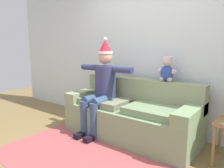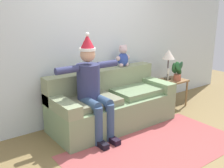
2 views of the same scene
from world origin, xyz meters
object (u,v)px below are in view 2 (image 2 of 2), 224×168
object	(u,v)px
teddy_bear	(123,57)
potted_plant	(177,71)
side_table	(172,84)
candle_short	(176,71)
couch	(111,104)
person_seated	(92,85)
candle_tall	(168,73)
table_lamp	(169,56)

from	to	relation	value
teddy_bear	potted_plant	xyz separation A→B (m)	(1.05, -0.34, -0.33)
side_table	candle_short	world-z (taller)	candle_short
couch	person_seated	world-z (taller)	person_seated
teddy_bear	potted_plant	world-z (taller)	teddy_bear
candle_tall	couch	bearing A→B (deg)	179.20
table_lamp	candle_short	world-z (taller)	table_lamp
person_seated	candle_tall	xyz separation A→B (m)	(1.79, 0.15, -0.10)
couch	teddy_bear	distance (m)	0.87
table_lamp	candle_short	distance (m)	0.37
potted_plant	candle_short	xyz separation A→B (m)	(0.12, 0.13, -0.05)
table_lamp	potted_plant	world-z (taller)	table_lamp
couch	side_table	distance (m)	1.47
couch	table_lamp	distance (m)	1.56
table_lamp	potted_plant	xyz separation A→B (m)	(0.07, -0.18, -0.27)
table_lamp	candle_tall	bearing A→B (deg)	-133.84
candle_tall	potted_plant	bearing A→B (deg)	-22.05
person_seated	table_lamp	bearing A→B (deg)	7.68
teddy_bear	side_table	size ratio (longest dim) A/B	0.72
side_table	candle_tall	xyz separation A→B (m)	(-0.14, -0.02, 0.24)
teddy_bear	table_lamp	bearing A→B (deg)	-9.59
couch	candle_short	bearing A→B (deg)	1.48
person_seated	candle_short	distance (m)	2.09
person_seated	side_table	distance (m)	1.97
couch	table_lamp	world-z (taller)	table_lamp
table_lamp	person_seated	bearing A→B (deg)	-172.32
couch	side_table	bearing A→B (deg)	0.06
side_table	potted_plant	xyz separation A→B (m)	(0.03, -0.09, 0.28)
side_table	couch	bearing A→B (deg)	-179.94
candle_short	couch	bearing A→B (deg)	-178.52
couch	candle_tall	xyz separation A→B (m)	(1.32, -0.02, 0.34)
couch	candle_tall	size ratio (longest dim) A/B	8.48
person_seated	candle_tall	distance (m)	1.80
candle_tall	candle_short	world-z (taller)	candle_tall
teddy_bear	candle_short	distance (m)	1.24
side_table	candle_short	distance (m)	0.27
couch	side_table	xyz separation A→B (m)	(1.46, 0.00, 0.09)
couch	side_table	world-z (taller)	couch
teddy_bear	side_table	xyz separation A→B (m)	(1.02, -0.25, -0.61)
candle_short	side_table	bearing A→B (deg)	-164.44
side_table	candle_short	xyz separation A→B (m)	(0.14, 0.04, 0.23)
teddy_bear	person_seated	bearing A→B (deg)	-155.22
couch	potted_plant	size ratio (longest dim) A/B	5.22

